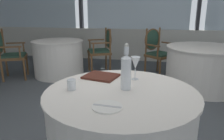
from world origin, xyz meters
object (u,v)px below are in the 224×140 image
object	(u,v)px
menu_book	(101,76)
dining_chair_1_0	(103,47)
wine_glass	(135,63)
dining_chair_1_1	(8,51)
dining_chair_0_1	(156,48)
water_bottle	(126,71)
side_plate	(107,107)
water_tumbler	(72,85)

from	to	relation	value
menu_book	dining_chair_1_0	bearing A→B (deg)	116.63
wine_glass	dining_chair_1_1	bearing A→B (deg)	146.16
dining_chair_0_1	water_bottle	bearing A→B (deg)	-53.45
dining_chair_1_1	menu_book	bearing A→B (deg)	-63.15
side_plate	wine_glass	xyz separation A→B (m)	(0.12, 0.61, 0.14)
water_bottle	menu_book	size ratio (longest dim) A/B	1.25
water_bottle	dining_chair_0_1	distance (m)	2.99
water_tumbler	dining_chair_1_0	world-z (taller)	dining_chair_1_0
menu_book	dining_chair_1_1	xyz separation A→B (m)	(-2.35, 1.79, -0.18)
menu_book	dining_chair_1_0	distance (m)	2.70
dining_chair_1_1	dining_chair_0_1	bearing A→B (deg)	-8.03
water_tumbler	menu_book	world-z (taller)	water_tumbler
dining_chair_1_0	water_bottle	bearing A→B (deg)	81.57
water_tumbler	dining_chair_0_1	distance (m)	3.13
wine_glass	water_bottle	bearing A→B (deg)	-100.33
side_plate	dining_chair_1_1	distance (m)	3.49
side_plate	dining_chair_0_1	world-z (taller)	dining_chair_0_1
wine_glass	water_tumbler	size ratio (longest dim) A/B	2.48
wine_glass	dining_chair_0_1	xyz separation A→B (m)	(0.19, 2.70, -0.33)
menu_book	dining_chair_1_1	world-z (taller)	dining_chair_1_1
side_plate	wine_glass	bearing A→B (deg)	79.05
menu_book	dining_chair_1_1	size ratio (longest dim) A/B	0.29
water_bottle	dining_chair_0_1	xyz separation A→B (m)	(0.24, 2.96, -0.33)
menu_book	side_plate	bearing A→B (deg)	-58.98
water_bottle	wine_glass	distance (m)	0.26
water_tumbler	menu_book	bearing A→B (deg)	67.78
dining_chair_1_0	menu_book	bearing A→B (deg)	77.76
water_bottle	menu_book	xyz separation A→B (m)	(-0.27, 0.26, -0.14)
wine_glass	dining_chair_1_0	bearing A→B (deg)	109.94
water_bottle	dining_chair_1_1	bearing A→B (deg)	142.00
dining_chair_1_1	water_bottle	bearing A→B (deg)	-63.86
water_bottle	wine_glass	size ratio (longest dim) A/B	1.75
water_tumbler	water_bottle	bearing A→B (deg)	13.40
water_bottle	dining_chair_1_0	distance (m)	3.03
side_plate	dining_chair_1_1	world-z (taller)	dining_chair_1_1
water_tumbler	menu_book	size ratio (longest dim) A/B	0.29
water_bottle	dining_chair_0_1	world-z (taller)	water_bottle
dining_chair_1_0	dining_chair_1_1	size ratio (longest dim) A/B	0.98
menu_book	water_tumbler	bearing A→B (deg)	-99.21
wine_glass	dining_chair_1_1	xyz separation A→B (m)	(-2.66, 1.78, -0.32)
menu_book	dining_chair_0_1	distance (m)	2.76
side_plate	menu_book	size ratio (longest dim) A/B	0.68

